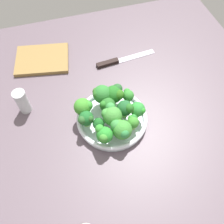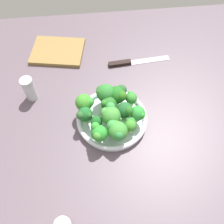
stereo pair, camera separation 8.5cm
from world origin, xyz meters
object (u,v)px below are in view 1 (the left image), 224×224
at_px(broccoli_floret_2, 122,129).
at_px(knife, 118,60).
at_px(broccoli_floret_3, 128,95).
at_px(broccoli_floret_12, 86,118).
at_px(broccoli_floret_0, 98,124).
at_px(broccoli_floret_1, 114,94).
at_px(broccoli_floret_7, 112,115).
at_px(bowl, 112,119).
at_px(broccoli_floret_6, 108,105).
at_px(broccoli_floret_4, 126,109).
at_px(broccoli_floret_9, 137,110).
at_px(pepper_shaker, 22,102).
at_px(broccoli_floret_10, 83,107).
at_px(broccoli_floret_5, 133,121).
at_px(broccoli_floret_11, 104,135).
at_px(broccoli_floret_8, 101,94).
at_px(cutting_board, 42,59).

bearing_deg(broccoli_floret_2, knife, -105.57).
relative_size(broccoli_floret_3, broccoli_floret_12, 0.92).
xyz_separation_m(broccoli_floret_0, broccoli_floret_1, (-0.09, -0.10, 0.02)).
xyz_separation_m(broccoli_floret_0, broccoli_floret_7, (-0.05, -0.01, 0.02)).
distance_m(bowl, broccoli_floret_6, 0.06).
xyz_separation_m(broccoli_floret_7, broccoli_floret_12, (0.09, -0.02, -0.01)).
bearing_deg(broccoli_floret_4, knife, -102.50).
relative_size(broccoli_floret_7, broccoli_floret_9, 1.15).
distance_m(broccoli_floret_0, pepper_shaker, 0.29).
height_order(broccoli_floret_7, pepper_shaker, broccoli_floret_7).
distance_m(broccoli_floret_9, broccoli_floret_10, 0.18).
xyz_separation_m(broccoli_floret_9, knife, (-0.03, -0.30, -0.07)).
relative_size(broccoli_floret_0, broccoli_floret_7, 0.64).
height_order(broccoli_floret_2, broccoli_floret_5, broccoli_floret_2).
xyz_separation_m(broccoli_floret_2, broccoli_floret_12, (0.10, -0.08, -0.00)).
distance_m(broccoli_floret_3, broccoli_floret_6, 0.08).
height_order(broccoli_floret_5, broccoli_floret_6, broccoli_floret_6).
xyz_separation_m(broccoli_floret_0, broccoli_floret_11, (-0.01, 0.05, 0.01)).
distance_m(broccoli_floret_9, knife, 0.31).
bearing_deg(broccoli_floret_6, broccoli_floret_11, 68.33).
height_order(broccoli_floret_7, knife, broccoli_floret_7).
height_order(broccoli_floret_8, pepper_shaker, broccoli_floret_8).
relative_size(broccoli_floret_9, pepper_shaker, 0.67).
relative_size(broccoli_floret_5, broccoli_floret_8, 0.65).
height_order(broccoli_floret_1, knife, broccoli_floret_1).
relative_size(broccoli_floret_6, broccoli_floret_10, 0.83).
distance_m(broccoli_floret_10, knife, 0.32).
relative_size(broccoli_floret_2, broccoli_floret_11, 1.08).
distance_m(broccoli_floret_0, broccoli_floret_4, 0.11).
height_order(broccoli_floret_2, broccoli_floret_7, broccoli_floret_7).
distance_m(broccoli_floret_4, cutting_board, 0.46).
xyz_separation_m(broccoli_floret_5, broccoli_floret_10, (0.15, -0.09, 0.01)).
xyz_separation_m(bowl, broccoli_floret_6, (0.01, -0.03, 0.05)).
relative_size(broccoli_floret_12, knife, 0.25).
relative_size(broccoli_floret_5, knife, 0.20).
distance_m(broccoli_floret_5, broccoli_floret_12, 0.16).
relative_size(broccoli_floret_3, broccoli_floret_5, 1.16).
bearing_deg(broccoli_floret_7, cutting_board, -64.32).
bearing_deg(broccoli_floret_3, bowl, 32.37).
bearing_deg(broccoli_floret_8, broccoli_floret_2, 100.38).
bearing_deg(broccoli_floret_10, broccoli_floret_6, 173.00).
height_order(broccoli_floret_4, broccoli_floret_9, broccoli_floret_4).
height_order(broccoli_floret_1, broccoli_floret_8, broccoli_floret_8).
bearing_deg(broccoli_floret_3, broccoli_floret_12, 17.25).
bearing_deg(cutting_board, broccoli_floret_10, 107.78).
xyz_separation_m(broccoli_floret_9, broccoli_floret_11, (0.13, 0.06, 0.00)).
relative_size(broccoli_floret_1, broccoli_floret_8, 0.91).
bearing_deg(broccoli_floret_4, broccoli_floret_11, 36.92).
height_order(bowl, broccoli_floret_9, broccoli_floret_9).
distance_m(broccoli_floret_4, broccoli_floret_5, 0.05).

